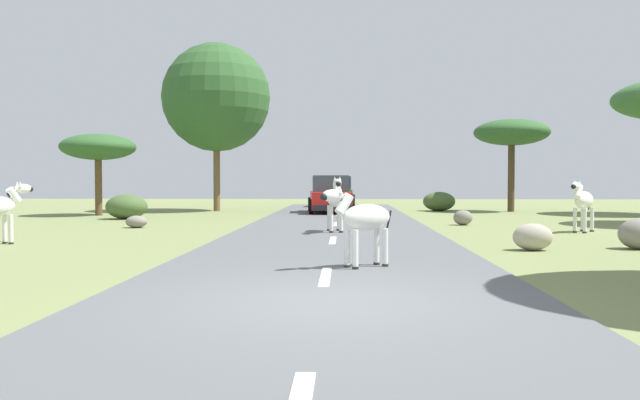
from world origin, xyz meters
TOP-DOWN VIEW (x-y plane):
  - ground_plane at (0.00, 0.00)m, footprint 90.00×90.00m
  - road at (-0.09, 0.00)m, footprint 6.00×64.00m
  - lane_markings at (-0.09, -1.00)m, footprint 0.16×56.00m
  - zebra_0 at (-0.07, 10.63)m, footprint 0.57×1.73m
  - zebra_1 at (7.34, 11.35)m, footprint 1.20×1.46m
  - zebra_3 at (0.52, 3.09)m, footprint 1.33×1.03m
  - car_0 at (-0.25, 28.73)m, footprint 2.12×4.39m
  - car_1 at (-0.50, 21.90)m, footprint 2.25×4.45m
  - tree_0 at (-10.72, 19.81)m, footprint 3.28×3.28m
  - tree_4 at (-6.30, 24.08)m, footprint 5.46×5.46m
  - tree_6 at (8.48, 24.00)m, footprint 3.71×3.71m
  - bush_0 at (-8.59, 17.31)m, footprint 1.66×1.49m
  - bush_2 at (5.00, 24.55)m, footprint 1.63×1.46m
  - rock_0 at (4.33, 14.33)m, footprint 0.66×0.57m
  - rock_1 at (-6.65, 12.67)m, footprint 0.71×0.58m
  - rock_2 at (6.87, 6.70)m, footprint 0.89×0.74m
  - rock_3 at (4.40, 6.34)m, footprint 0.88×0.62m

SIDE VIEW (x-z plane):
  - ground_plane at x=0.00m, z-range 0.00..0.00m
  - road at x=-0.09m, z-range 0.00..0.05m
  - lane_markings at x=-0.09m, z-range 0.05..0.06m
  - rock_1 at x=-6.65m, z-range 0.00..0.40m
  - rock_0 at x=4.33m, z-range 0.00..0.52m
  - rock_3 at x=4.40m, z-range 0.00..0.60m
  - rock_2 at x=6.87m, z-range 0.00..0.70m
  - bush_2 at x=5.00m, z-range 0.00..0.98m
  - bush_0 at x=-8.59m, z-range 0.00..1.00m
  - car_0 at x=-0.25m, z-range -0.02..1.72m
  - car_1 at x=-0.50m, z-range -0.02..1.72m
  - zebra_3 at x=0.52m, z-range 0.19..1.61m
  - zebra_1 at x=7.34m, z-range 0.15..1.74m
  - zebra_0 at x=-0.07m, z-range 0.21..1.83m
  - tree_0 at x=-10.72m, z-range 1.20..4.81m
  - tree_6 at x=8.48m, z-range 1.60..6.20m
  - tree_4 at x=-6.30m, z-range 1.50..9.99m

